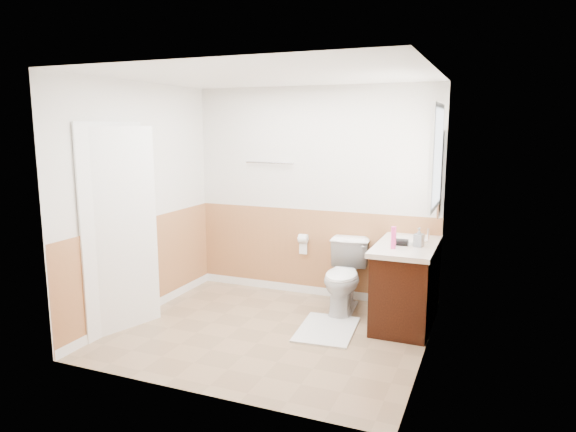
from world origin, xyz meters
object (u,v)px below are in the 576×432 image
at_px(vanity_cabinet, 406,286).
at_px(bath_mat, 327,329).
at_px(soap_dispenser, 419,237).
at_px(toilet, 344,277).
at_px(lotion_bottle, 393,238).

bearing_deg(vanity_cabinet, bath_mat, -143.25).
bearing_deg(soap_dispenser, toilet, 166.39).
relative_size(bath_mat, lotion_bottle, 3.64).
xyz_separation_m(bath_mat, soap_dispenser, (0.81, 0.42, 0.94)).
relative_size(toilet, lotion_bottle, 3.56).
relative_size(lotion_bottle, soap_dispenser, 1.14).
xyz_separation_m(toilet, lotion_bottle, (0.59, -0.38, 0.57)).
bearing_deg(lotion_bottle, vanity_cabinet, 70.29).
relative_size(bath_mat, soap_dispenser, 4.16).
xyz_separation_m(lotion_bottle, soap_dispenser, (0.22, 0.18, -0.01)).
xyz_separation_m(toilet, soap_dispenser, (0.81, -0.20, 0.55)).
relative_size(bath_mat, vanity_cabinet, 0.73).
relative_size(vanity_cabinet, soap_dispenser, 5.72).
bearing_deg(lotion_bottle, soap_dispenser, 39.22).
bearing_deg(bath_mat, soap_dispenser, 27.22).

